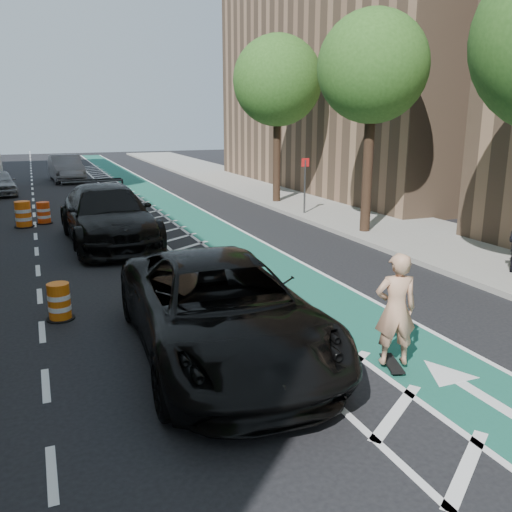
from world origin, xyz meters
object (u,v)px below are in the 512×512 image
skateboarder (396,309)px  suv_near (220,309)px  suv_far (108,215)px  barrel_a (59,303)px

skateboarder → suv_near: bearing=-14.3°
suv_near → suv_far: bearing=96.5°
skateboarder → suv_far: skateboarder is taller
barrel_a → suv_near: bearing=-48.9°
skateboarder → barrel_a: (-5.11, 4.58, -0.69)m
suv_far → barrel_a: bearing=-107.7°
barrel_a → suv_far: bearing=74.5°
suv_far → skateboarder: bearing=-76.8°
skateboarder → suv_far: bearing=-56.3°
suv_far → barrel_a: 7.26m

